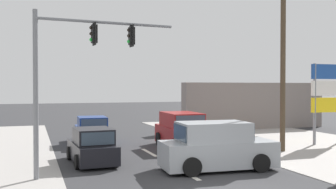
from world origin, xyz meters
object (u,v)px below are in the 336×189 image
utility_pole_midground_right (283,53)px  traffic_signal_mast (73,63)px  sedan_kerbside_parked (92,131)px  suv_receding_far (182,131)px  hatchback_oncoming_near (92,147)px  shopping_plaza_sign (327,92)px  suv_crossing_left (216,147)px

utility_pole_midground_right → traffic_signal_mast: utility_pole_midground_right is taller
sedan_kerbside_parked → traffic_signal_mast: bearing=-102.9°
utility_pole_midground_right → suv_receding_far: 6.62m
suv_receding_far → hatchback_oncoming_near: suv_receding_far is taller
traffic_signal_mast → hatchback_oncoming_near: 4.25m
shopping_plaza_sign → suv_receding_far: shopping_plaza_sign is taller
shopping_plaza_sign → suv_crossing_left: size_ratio=0.99×
shopping_plaza_sign → sedan_kerbside_parked: 13.66m
utility_pole_midground_right → suv_crossing_left: size_ratio=2.06×
traffic_signal_mast → suv_crossing_left: size_ratio=1.29×
sedan_kerbside_parked → hatchback_oncoming_near: 5.94m
utility_pole_midground_right → suv_receding_far: (-4.35, 2.80, -4.13)m
utility_pole_midground_right → suv_receding_far: utility_pole_midground_right is taller
traffic_signal_mast → sedan_kerbside_parked: size_ratio=1.40×
sedan_kerbside_parked → suv_receding_far: bearing=-36.2°
traffic_signal_mast → sedan_kerbside_parked: 9.06m
utility_pole_midground_right → sedan_kerbside_parked: 11.41m
suv_receding_far → sedan_kerbside_parked: suv_receding_far is taller
traffic_signal_mast → sedan_kerbside_parked: bearing=77.1°
shopping_plaza_sign → utility_pole_midground_right: bearing=-161.1°
suv_crossing_left → suv_receding_far: size_ratio=1.01×
traffic_signal_mast → hatchback_oncoming_near: (1.02, 2.28, -3.44)m
suv_receding_far → sedan_kerbside_parked: 5.40m
utility_pole_midground_right → sedan_kerbside_parked: (-8.71, 5.98, -4.31)m
utility_pole_midground_right → traffic_signal_mast: size_ratio=1.59×
suv_crossing_left → suv_receding_far: (0.74, 5.61, 0.00)m
shopping_plaza_sign → hatchback_oncoming_near: (-13.50, -1.25, -2.28)m
suv_crossing_left → sedan_kerbside_parked: (-3.61, 8.80, -0.18)m
shopping_plaza_sign → suv_crossing_left: shopping_plaza_sign is taller
suv_crossing_left → sedan_kerbside_parked: bearing=112.3°
utility_pole_midground_right → hatchback_oncoming_near: utility_pole_midground_right is taller
suv_crossing_left → utility_pole_midground_right: bearing=28.9°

